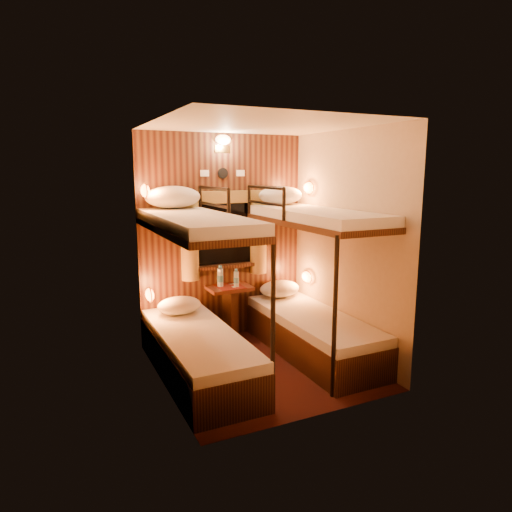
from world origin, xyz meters
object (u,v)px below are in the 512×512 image
bunk_right (313,305)px  bottle_left (220,277)px  table (230,306)px  bunk_left (197,321)px  bottle_right (236,279)px

bunk_right → bottle_left: bunk_right is taller
bunk_right → bottle_left: (-0.75, 0.82, 0.20)m
table → bottle_left: (-0.10, 0.04, 0.34)m
bottle_left → bunk_right: bearing=-47.8°
bunk_left → bottle_right: bunk_left is taller
bunk_left → bunk_right: size_ratio=1.00×
bunk_left → table: 1.02m
bunk_left → bunk_right: 1.30m
bunk_right → bottle_right: bunk_right is taller
bunk_left → bottle_left: bunk_left is taller
bottle_left → bunk_left: bearing=-123.8°
bunk_right → table: bunk_right is taller
table → bottle_left: size_ratio=2.57×
bunk_left → bottle_left: 1.01m
bunk_right → table: (-0.65, 0.78, -0.14)m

